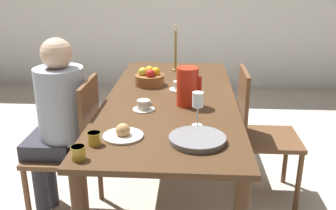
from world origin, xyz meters
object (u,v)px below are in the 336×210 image
at_px(teacup_near_person, 144,106).
at_px(bread_plate, 123,133).
at_px(fruit_bowl, 150,78).
at_px(teacup_across, 179,86).
at_px(person_seated, 57,115).
at_px(wine_glass_water, 198,101).
at_px(candlestick_tall, 176,53).
at_px(red_pitcher, 187,86).
at_px(chair_person_side, 73,147).
at_px(chair_opposite, 258,132).
at_px(jam_jar_amber, 78,152).
at_px(jam_jar_red, 94,138).
at_px(serving_tray, 197,139).

bearing_deg(teacup_near_person, bread_plate, -98.02).
bearing_deg(fruit_bowl, teacup_across, -25.94).
distance_m(person_seated, teacup_across, 0.84).
distance_m(wine_glass_water, candlestick_tall, 1.19).
bearing_deg(bread_plate, wine_glass_water, 24.39).
bearing_deg(red_pitcher, bread_plate, -122.17).
relative_size(chair_person_side, teacup_across, 7.05).
relative_size(teacup_near_person, candlestick_tall, 0.35).
bearing_deg(red_pitcher, fruit_bowl, 123.65).
relative_size(chair_person_side, bread_plate, 4.60).
distance_m(chair_opposite, red_pitcher, 0.68).
bearing_deg(jam_jar_amber, candlestick_tall, 77.22).
relative_size(chair_opposite, fruit_bowl, 4.46).
height_order(red_pitcher, bread_plate, red_pitcher).
bearing_deg(chair_opposite, person_seated, -77.15).
xyz_separation_m(chair_person_side, bread_plate, (0.41, -0.42, 0.29)).
height_order(chair_opposite, teacup_near_person, chair_opposite).
distance_m(person_seated, fruit_bowl, 0.73).
bearing_deg(fruit_bowl, bread_plate, -92.09).
distance_m(bread_plate, jam_jar_red, 0.16).
xyz_separation_m(person_seated, fruit_bowl, (0.53, 0.49, 0.11)).
height_order(person_seated, candlestick_tall, person_seated).
height_order(wine_glass_water, candlestick_tall, candlestick_tall).
xyz_separation_m(chair_opposite, bread_plate, (-0.82, -0.73, 0.29)).
xyz_separation_m(wine_glass_water, bread_plate, (-0.37, -0.17, -0.12)).
height_order(red_pitcher, teacup_near_person, red_pitcher).
bearing_deg(person_seated, chair_opposite, -77.15).
bearing_deg(teacup_near_person, person_seated, 175.97).
bearing_deg(candlestick_tall, serving_tray, -83.17).
distance_m(red_pitcher, wine_glass_water, 0.34).
distance_m(chair_opposite, serving_tray, 0.93).
bearing_deg(bread_plate, chair_person_side, 134.26).
bearing_deg(teacup_across, wine_glass_water, -79.32).
xyz_separation_m(teacup_near_person, fruit_bowl, (-0.02, 0.53, 0.03)).
distance_m(jam_jar_red, fruit_bowl, 1.03).
bearing_deg(candlestick_tall, jam_jar_red, -102.85).
bearing_deg(fruit_bowl, jam_jar_amber, -99.19).
distance_m(chair_opposite, jam_jar_red, 1.29).
distance_m(teacup_across, jam_jar_amber, 1.14).
relative_size(wine_glass_water, serving_tray, 0.68).
bearing_deg(person_seated, red_pitcher, -85.34).
distance_m(chair_person_side, teacup_near_person, 0.55).
distance_m(serving_tray, fruit_bowl, 1.02).
height_order(jam_jar_amber, fruit_bowl, fruit_bowl).
bearing_deg(jam_jar_red, person_seated, 125.29).
xyz_separation_m(chair_opposite, teacup_near_person, (-0.76, -0.34, 0.30)).
bearing_deg(teacup_across, jam_jar_red, -112.38).
xyz_separation_m(serving_tray, fruit_bowl, (-0.34, 0.96, 0.04)).
distance_m(red_pitcher, teacup_near_person, 0.29).
height_order(teacup_across, jam_jar_amber, same).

